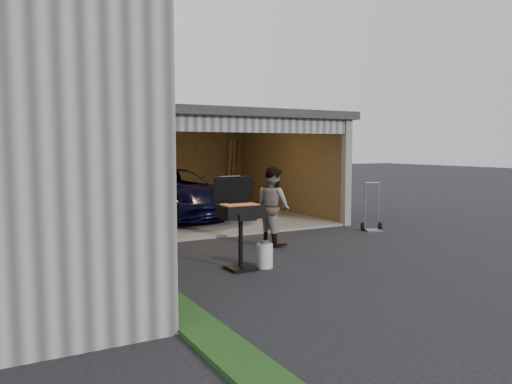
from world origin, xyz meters
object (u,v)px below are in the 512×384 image
woman (126,219)px  propane_tank (265,256)px  man (273,206)px  hand_truck (372,221)px  bbq_grill (240,215)px  plywood_panel (147,257)px  minivan (170,195)px

woman → propane_tank: 2.53m
man → hand_truck: bearing=-89.4°
man → bbq_grill: size_ratio=1.05×
woman → man: size_ratio=0.95×
bbq_grill → plywood_panel: bbq_grill is taller
minivan → plywood_panel: (-2.64, -6.63, -0.15)m
plywood_panel → woman: bearing=83.4°
man → plywood_panel: size_ratio=1.53×
man → bbq_grill: 2.15m
bbq_grill → hand_truck: 4.93m
propane_tank → plywood_panel: bearing=-166.7°
man → propane_tank: (-1.13, -1.60, -0.60)m
bbq_grill → propane_tank: size_ratio=3.76×
bbq_grill → propane_tank: 0.83m
bbq_grill → hand_truck: bbq_grill is taller
minivan → woman: woman is taller
woman → propane_tank: (1.91, -1.55, -0.57)m
woman → plywood_panel: 2.09m
minivan → woman: 5.16m
minivan → woman: size_ratio=3.16×
woman → hand_truck: woman is taller
plywood_panel → bbq_grill: bearing=19.6°
woman → minivan: bearing=167.7°
plywood_panel → hand_truck: bearing=21.3°
propane_tank → hand_truck: 4.55m
minivan → man: 4.56m
man → propane_tank: 2.05m
minivan → woman: bearing=-126.7°
hand_truck → plywood_panel: bearing=-138.3°
minivan → man: (0.64, -4.51, 0.13)m
minivan → bbq_grill: size_ratio=3.18×
minivan → propane_tank: bearing=-103.5°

